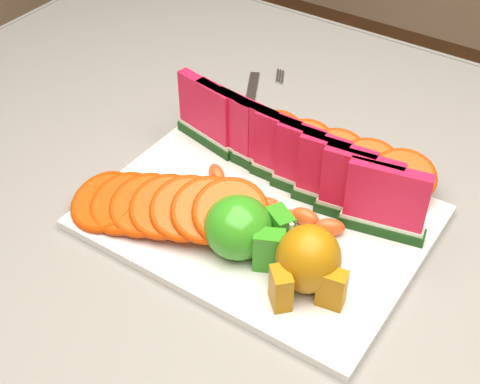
{
  "coord_description": "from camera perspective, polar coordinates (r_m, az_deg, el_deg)",
  "views": [
    {
      "loc": [
        0.23,
        -0.54,
        1.34
      ],
      "look_at": [
        -0.11,
        -0.03,
        0.81
      ],
      "focal_mm": 50.0,
      "sensor_mm": 36.0,
      "label": 1
    }
  ],
  "objects": [
    {
      "name": "orange_fan_front",
      "position": [
        0.8,
        -6.38,
        -1.21
      ],
      "size": [
        0.27,
        0.16,
        0.07
      ],
      "color": "#CD6103",
      "rests_on": "platter"
    },
    {
      "name": "orange_fan_back",
      "position": [
        0.91,
        6.76,
        3.71
      ],
      "size": [
        0.34,
        0.11,
        0.05
      ],
      "color": "#CD6103",
      "rests_on": "platter"
    },
    {
      "name": "pear_cluster",
      "position": [
        0.73,
        5.85,
        -5.99
      ],
      "size": [
        0.1,
        0.11,
        0.08
      ],
      "color": "#AF700A",
      "rests_on": "platter"
    },
    {
      "name": "tangerine_segments",
      "position": [
        0.83,
        1.78,
        -1.01
      ],
      "size": [
        0.21,
        0.07,
        0.02
      ],
      "color": "#FB3B0A",
      "rests_on": "platter"
    },
    {
      "name": "platter",
      "position": [
        0.84,
        1.64,
        -2.16
      ],
      "size": [
        0.4,
        0.3,
        0.01
      ],
      "color": "silver",
      "rests_on": "tablecloth"
    },
    {
      "name": "apple_cluster",
      "position": [
        0.77,
        0.38,
        -3.21
      ],
      "size": [
        0.11,
        0.09,
        0.07
      ],
      "color": "#237714",
      "rests_on": "platter"
    },
    {
      "name": "tablecloth",
      "position": [
        0.85,
        7.26,
        -6.1
      ],
      "size": [
        1.53,
        1.03,
        0.2
      ],
      "color": "gray",
      "rests_on": "table"
    },
    {
      "name": "fork",
      "position": [
        1.05,
        1.14,
        7.93
      ],
      "size": [
        0.09,
        0.19,
        0.0
      ],
      "color": "silver",
      "rests_on": "tablecloth"
    },
    {
      "name": "watermelon_row",
      "position": [
        0.85,
        4.18,
        3.13
      ],
      "size": [
        0.39,
        0.07,
        0.1
      ],
      "color": "#0F401A",
      "rests_on": "platter"
    },
    {
      "name": "table",
      "position": [
        0.9,
        6.93,
        -8.81
      ],
      "size": [
        1.4,
        0.9,
        0.75
      ],
      "color": "#4B381C",
      "rests_on": "ground"
    }
  ]
}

